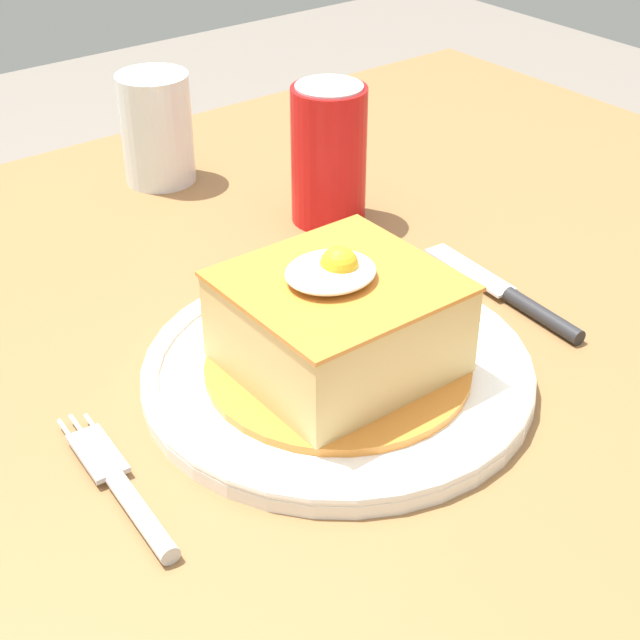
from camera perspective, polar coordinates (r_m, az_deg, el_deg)
The scene contains 7 objects.
dining_table at distance 0.76m, azimuth -3.36°, elevation -9.50°, with size 1.23×0.88×0.77m.
main_plate at distance 0.66m, azimuth 1.06°, elevation -3.01°, with size 0.27×0.27×0.02m.
sandwich_meal at distance 0.64m, azimuth 1.08°, elevation -0.38°, with size 0.18×0.18×0.09m.
fork at distance 0.58m, azimuth -11.35°, elevation -10.08°, with size 0.03×0.14×0.01m.
knife at distance 0.76m, azimuth 11.78°, elevation 1.08°, with size 0.03×0.17×0.01m.
soda_can at distance 0.85m, azimuth 0.52°, elevation 9.75°, with size 0.07×0.07×0.12m.
drinking_glass at distance 0.95m, azimuth -9.60°, elevation 10.70°, with size 0.07×0.07×0.10m.
Camera 1 is at (-0.31, -0.47, 1.17)m, focal length 54.12 mm.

